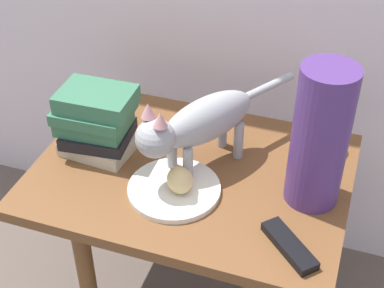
{
  "coord_description": "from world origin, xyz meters",
  "views": [
    {
      "loc": [
        0.35,
        -1.01,
        1.43
      ],
      "look_at": [
        0.0,
        0.0,
        0.61
      ],
      "focal_mm": 53.68,
      "sensor_mm": 36.0,
      "label": 1
    }
  ],
  "objects": [
    {
      "name": "tv_remote",
      "position": [
        0.27,
        -0.18,
        0.54
      ],
      "size": [
        0.14,
        0.14,
        0.02
      ],
      "primitive_type": "cube",
      "rotation": [
        0.0,
        0.0,
        -0.76
      ],
      "color": "black",
      "rests_on": "side_table"
    },
    {
      "name": "green_vase",
      "position": [
        0.29,
        0.0,
        0.7
      ],
      "size": [
        0.12,
        0.12,
        0.34
      ],
      "primitive_type": "cylinder",
      "color": "#4C2D72",
      "rests_on": "side_table"
    },
    {
      "name": "book_stack",
      "position": [
        -0.25,
        0.0,
        0.62
      ],
      "size": [
        0.19,
        0.16,
        0.18
      ],
      "color": "#BCB299",
      "rests_on": "side_table"
    },
    {
      "name": "cat",
      "position": [
        0.01,
        0.01,
        0.66
      ],
      "size": [
        0.28,
        0.42,
        0.23
      ],
      "color": "#99999E",
      "rests_on": "side_table"
    },
    {
      "name": "candle_jar",
      "position": [
        0.28,
        0.19,
        0.57
      ],
      "size": [
        0.07,
        0.07,
        0.08
      ],
      "color": "silver",
      "rests_on": "side_table"
    },
    {
      "name": "plate",
      "position": [
        -0.01,
        -0.09,
        0.54
      ],
      "size": [
        0.22,
        0.22,
        0.01
      ],
      "primitive_type": "cylinder",
      "color": "silver",
      "rests_on": "side_table"
    },
    {
      "name": "bread_roll",
      "position": [
        -0.0,
        -0.09,
        0.57
      ],
      "size": [
        0.09,
        0.1,
        0.05
      ],
      "primitive_type": "ellipsoid",
      "rotation": [
        0.0,
        0.0,
        2.07
      ],
      "color": "#E0BC7A",
      "rests_on": "plate"
    },
    {
      "name": "side_table",
      "position": [
        0.0,
        0.0,
        0.45
      ],
      "size": [
        0.76,
        0.56,
        0.53
      ],
      "color": "brown",
      "rests_on": "ground"
    }
  ]
}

